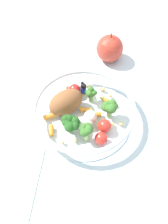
{
  "coord_description": "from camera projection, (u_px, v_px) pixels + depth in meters",
  "views": [
    {
      "loc": [
        0.16,
        -0.27,
        0.47
      ],
      "look_at": [
        -0.01,
        -0.01,
        0.03
      ],
      "focal_mm": 38.18,
      "sensor_mm": 36.0,
      "label": 1
    }
  ],
  "objects": [
    {
      "name": "folded_napkin",
      "position": [
        3.0,
        178.0,
        0.48
      ],
      "size": [
        0.19,
        0.19,
        0.01
      ],
      "primitive_type": "cube",
      "rotation": [
        0.0,
        0.0,
        0.47
      ],
      "color": "silver",
      "rests_on": "ground_plane"
    },
    {
      "name": "food_container",
      "position": [
        82.0,
        111.0,
        0.54
      ],
      "size": [
        0.23,
        0.23,
        0.06
      ],
      "color": "white",
      "rests_on": "ground_plane"
    },
    {
      "name": "loose_apple",
      "position": [
        110.0,
        48.0,
        0.65
      ],
      "size": [
        0.07,
        0.07,
        0.09
      ],
      "color": "#BC3828",
      "rests_on": "ground_plane"
    },
    {
      "name": "ground_plane",
      "position": [
        91.0,
        116.0,
        0.57
      ],
      "size": [
        2.4,
        2.4,
        0.0
      ],
      "primitive_type": "plane",
      "color": "silver"
    }
  ]
}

